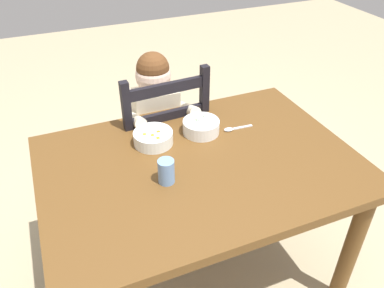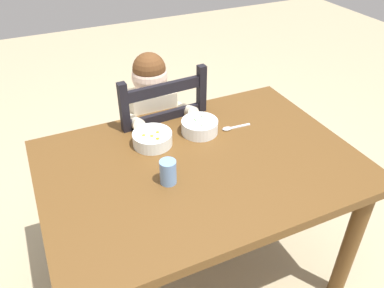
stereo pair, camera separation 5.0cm
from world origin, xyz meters
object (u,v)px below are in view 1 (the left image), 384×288
Objects in this scene: bowl_of_carrots at (153,137)px; spoon at (233,129)px; bowl_of_peas at (201,126)px; child_figure at (157,118)px; dining_chair at (159,147)px; drinking_cup at (166,171)px; dining_table at (200,181)px.

bowl_of_carrots is 1.21× the size of spoon.
child_figure is at bearing 110.64° from bowl_of_peas.
dining_chair reaches higher than drinking_cup.
spoon is at bearing 29.61° from drinking_cup.
dining_chair is (-0.02, 0.49, -0.14)m from dining_table.
dining_table is 1.27× the size of child_figure.
drinking_cup is at bearing -104.50° from dining_chair.
dining_chair is at bearing 71.74° from child_figure.
dining_table is 0.48m from child_figure.
child_figure is (-0.02, 0.48, 0.04)m from dining_table.
spoon is (0.25, -0.32, 0.07)m from child_figure.
drinking_cup reaches higher than dining_table.
spoon is (0.23, 0.16, 0.11)m from dining_table.
drinking_cup is (-0.16, -0.07, 0.15)m from dining_table.
bowl_of_peas is 1.67× the size of drinking_cup.
child_figure is at bearing 92.70° from dining_table.
child_figure is 10.21× the size of drinking_cup.
drinking_cup is at bearing -104.44° from child_figure.
dining_table is at bearing -87.30° from child_figure.
dining_table is at bearing -55.19° from bowl_of_carrots.
dining_table is 0.27m from bowl_of_carrots.
bowl_of_peas is (0.11, -0.30, 0.28)m from dining_chair.
dining_chair reaches higher than bowl_of_peas.
dining_table is at bearing -87.67° from dining_chair.
dining_table is 13.00× the size of drinking_cup.
dining_chair is at bearing 75.50° from drinking_cup.
bowl_of_peas is at bearing -70.36° from dining_chair.
dining_chair is 5.87× the size of bowl_of_peas.
dining_chair is at bearing 109.64° from bowl_of_peas.
dining_chair is 6.85× the size of spoon.
child_figure is at bearing 69.36° from bowl_of_carrots.
dining_table is at bearing -114.52° from bowl_of_peas.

